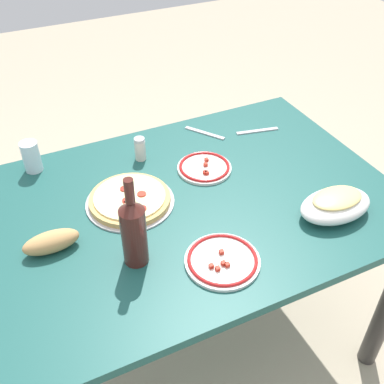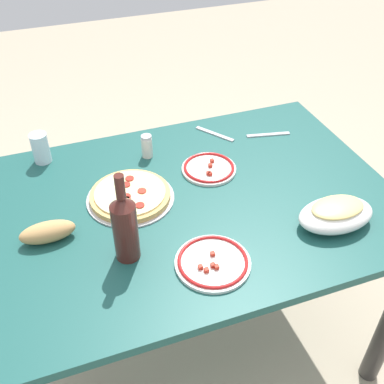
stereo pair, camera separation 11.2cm
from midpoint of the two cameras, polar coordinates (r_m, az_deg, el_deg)
The scene contains 12 objects.
ground_plane at distance 2.08m, azimuth 1.62°, elevation -17.14°, with size 8.00×8.00×0.00m, color tan.
dining_table at distance 1.59m, azimuth 2.04°, elevation -4.30°, with size 1.31×0.93×0.76m.
pepperoni_pizza at distance 1.50m, azimuth -5.47°, elevation -0.51°, with size 0.28×0.28×0.03m.
baked_pasta_dish at distance 1.47m, azimuth 19.38°, elevation -2.54°, with size 0.24×0.15×0.08m.
wine_bottle at distance 1.25m, azimuth -5.70°, elevation -4.29°, with size 0.07×0.07×0.28m.
water_glass at distance 1.71m, azimuth -16.32°, elevation 5.15°, with size 0.06×0.06×0.11m, color silver.
side_plate_near at distance 1.30m, azimuth 5.07°, elevation -8.65°, with size 0.21×0.21×0.02m.
side_plate_far at distance 1.63m, azimuth 4.07°, elevation 2.88°, with size 0.19×0.19×0.02m.
bread_loaf at distance 1.39m, azimuth -15.12°, elevation -4.84°, with size 0.16×0.07×0.06m, color tan.
spice_shaker at distance 1.68m, azimuth -3.65°, elevation 5.58°, with size 0.04×0.04×0.09m.
fork_left at distance 1.85m, azimuth 11.07°, elevation 6.88°, with size 0.17×0.02×0.01m, color #B7B7BC.
fork_right at distance 1.82m, azimuth 4.58°, elevation 7.07°, with size 0.17×0.02×0.01m, color #B7B7BC.
Camera 2 is at (0.39, 1.08, 1.73)m, focal length 43.47 mm.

